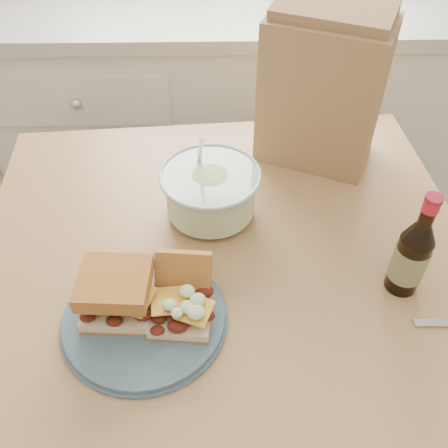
{
  "coord_description": "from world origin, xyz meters",
  "views": [
    {
      "loc": [
        -0.09,
        0.08,
        1.54
      ],
      "look_at": [
        -0.07,
        0.73,
        0.89
      ],
      "focal_mm": 40.0,
      "sensor_mm": 36.0,
      "label": 1
    }
  ],
  "objects_px": {
    "plate": "(145,318)",
    "coleslaw_bowl": "(211,194)",
    "dining_table": "(229,303)",
    "beer_bottle": "(412,256)",
    "paper_bag": "(322,92)"
  },
  "relations": [
    {
      "from": "plate",
      "to": "coleslaw_bowl",
      "type": "distance_m",
      "value": 0.3
    },
    {
      "from": "dining_table",
      "to": "plate",
      "type": "xyz_separation_m",
      "value": [
        -0.15,
        -0.12,
        0.13
      ]
    },
    {
      "from": "dining_table",
      "to": "beer_bottle",
      "type": "height_order",
      "value": "beer_bottle"
    },
    {
      "from": "plate",
      "to": "beer_bottle",
      "type": "xyz_separation_m",
      "value": [
        0.46,
        0.07,
        0.07
      ]
    },
    {
      "from": "dining_table",
      "to": "coleslaw_bowl",
      "type": "distance_m",
      "value": 0.23
    },
    {
      "from": "plate",
      "to": "beer_bottle",
      "type": "bearing_deg",
      "value": 8.49
    },
    {
      "from": "plate",
      "to": "coleslaw_bowl",
      "type": "bearing_deg",
      "value": 67.05
    },
    {
      "from": "dining_table",
      "to": "plate",
      "type": "bearing_deg",
      "value": -145.08
    },
    {
      "from": "coleslaw_bowl",
      "to": "beer_bottle",
      "type": "distance_m",
      "value": 0.4
    },
    {
      "from": "plate",
      "to": "paper_bag",
      "type": "relative_size",
      "value": 0.85
    },
    {
      "from": "beer_bottle",
      "to": "paper_bag",
      "type": "xyz_separation_m",
      "value": [
        -0.1,
        0.41,
        0.08
      ]
    },
    {
      "from": "coleslaw_bowl",
      "to": "beer_bottle",
      "type": "xyz_separation_m",
      "value": [
        0.35,
        -0.2,
        0.03
      ]
    },
    {
      "from": "plate",
      "to": "beer_bottle",
      "type": "relative_size",
      "value": 1.27
    },
    {
      "from": "paper_bag",
      "to": "coleslaw_bowl",
      "type": "bearing_deg",
      "value": -116.53
    },
    {
      "from": "coleslaw_bowl",
      "to": "paper_bag",
      "type": "distance_m",
      "value": 0.34
    }
  ]
}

